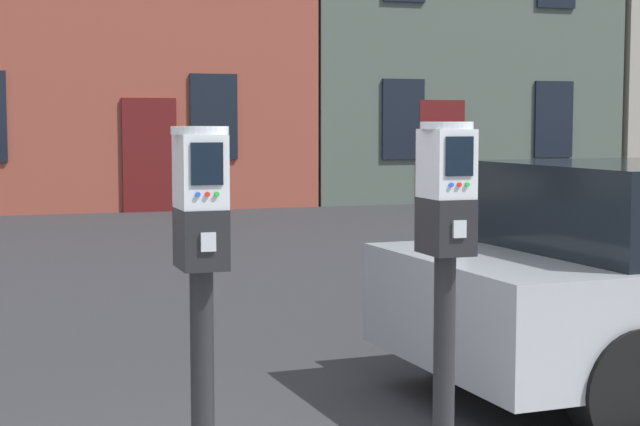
% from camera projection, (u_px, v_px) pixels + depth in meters
% --- Properties ---
extents(parking_meter_near_kerb, '(0.22, 0.25, 1.51)m').
position_uv_depth(parking_meter_near_kerb, '(201.00, 251.00, 3.85)').
color(parking_meter_near_kerb, black).
rests_on(parking_meter_near_kerb, sidewalk_slab).
extents(parking_meter_twin_adjacent, '(0.22, 0.25, 1.53)m').
position_uv_depth(parking_meter_twin_adjacent, '(446.00, 238.00, 4.17)').
color(parking_meter_twin_adjacent, black).
rests_on(parking_meter_twin_adjacent, sidewalk_slab).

